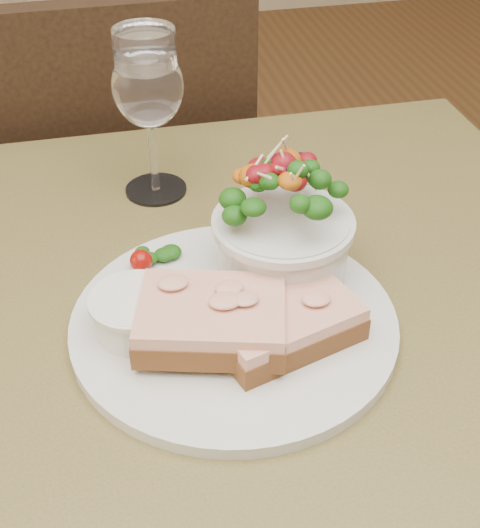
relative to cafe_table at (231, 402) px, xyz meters
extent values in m
cube|color=#4F4422|center=(0.00, 0.00, 0.08)|extent=(0.80, 0.80, 0.04)
cylinder|color=black|center=(0.34, 0.34, -0.29)|extent=(0.05, 0.05, 0.71)
cube|color=black|center=(-0.08, 0.65, -0.20)|extent=(0.43, 0.43, 0.04)
cube|color=black|center=(-0.07, 0.46, 0.03)|extent=(0.42, 0.05, 0.45)
cube|color=black|center=(-0.08, 0.65, -0.42)|extent=(0.37, 0.37, 0.45)
cylinder|color=silver|center=(0.00, 0.00, 0.11)|extent=(0.29, 0.29, 0.01)
cube|color=#462612|center=(0.04, -0.03, 0.12)|extent=(0.14, 0.12, 0.02)
cube|color=beige|center=(0.04, -0.03, 0.14)|extent=(0.14, 0.12, 0.01)
cube|color=#462612|center=(-0.02, -0.03, 0.13)|extent=(0.14, 0.12, 0.02)
cube|color=beige|center=(-0.02, -0.03, 0.15)|extent=(0.14, 0.12, 0.01)
cylinder|color=silver|center=(-0.08, 0.00, 0.13)|extent=(0.07, 0.07, 0.04)
cylinder|color=olive|center=(-0.08, 0.00, 0.15)|extent=(0.06, 0.06, 0.01)
cylinder|color=silver|center=(0.06, 0.05, 0.14)|extent=(0.12, 0.12, 0.06)
ellipsoid|color=black|center=(0.06, 0.05, 0.20)|extent=(0.11, 0.11, 0.06)
ellipsoid|color=black|center=(-0.05, 0.09, 0.12)|extent=(0.04, 0.04, 0.01)
sphere|color=maroon|center=(-0.07, 0.08, 0.12)|extent=(0.02, 0.02, 0.02)
cylinder|color=white|center=(-0.03, 0.24, 0.10)|extent=(0.07, 0.07, 0.00)
cylinder|color=white|center=(-0.03, 0.24, 0.15)|extent=(0.01, 0.01, 0.09)
ellipsoid|color=white|center=(-0.03, 0.24, 0.23)|extent=(0.08, 0.08, 0.09)
camera|label=1|loc=(-0.10, -0.48, 0.55)|focal=50.00mm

